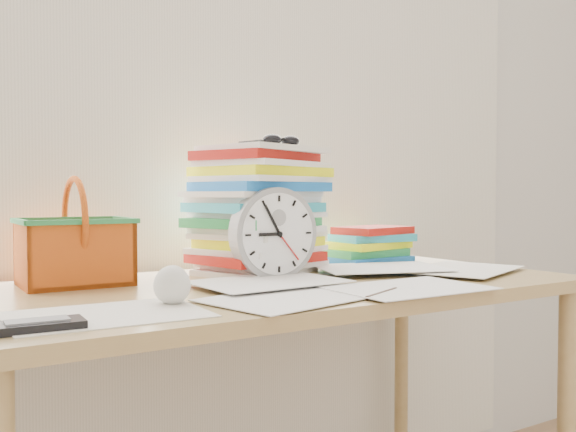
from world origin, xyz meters
TOP-DOWN VIEW (x-y plane):
  - curtain at (0.00, 1.98)m, footprint 2.40×0.01m
  - desk at (0.00, 1.60)m, footprint 1.40×0.70m
  - paper_stack at (0.05, 1.79)m, footprint 0.40×0.36m
  - clock at (0.01, 1.65)m, footprint 0.22×0.04m
  - sunglasses at (0.08, 1.73)m, footprint 0.15×0.13m
  - book_stack at (0.44, 1.81)m, footprint 0.27×0.21m
  - basket at (-0.42, 1.81)m, footprint 0.24×0.19m
  - crumpled_ball at (-0.33, 1.46)m, footprint 0.07×0.07m
  - pen at (0.07, 1.32)m, footprint 0.13×0.07m
  - calculator at (-0.59, 1.35)m, footprint 0.14×0.07m
  - scattered_papers at (0.00, 1.60)m, footprint 1.26×0.42m

SIDE VIEW (x-z plane):
  - desk at x=0.00m, z-range 0.30..1.05m
  - pen at x=0.07m, z-range 0.75..0.76m
  - scattered_papers at x=0.00m, z-range 0.75..0.77m
  - calculator at x=-0.59m, z-range 0.75..0.76m
  - crumpled_ball at x=-0.33m, z-range 0.75..0.82m
  - book_stack at x=0.44m, z-range 0.75..0.86m
  - clock at x=0.01m, z-range 0.75..0.97m
  - basket at x=-0.42m, z-range 0.75..0.99m
  - paper_stack at x=0.05m, z-range 0.75..1.08m
  - sunglasses at x=0.08m, z-range 1.07..1.11m
  - curtain at x=0.00m, z-range 0.05..2.55m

